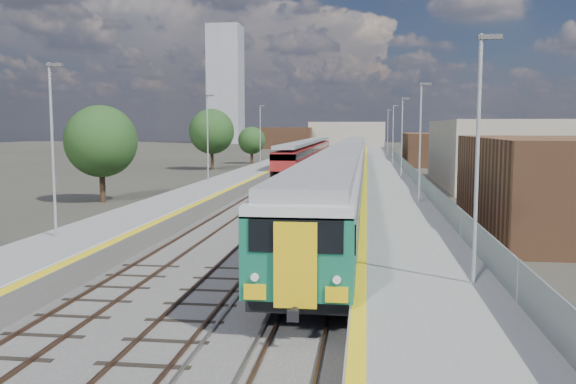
# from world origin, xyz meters

# --- Properties ---
(ground) EXTENTS (320.00, 320.00, 0.00)m
(ground) POSITION_xyz_m (0.00, 50.00, 0.00)
(ground) COLOR #47443A
(ground) RESTS_ON ground
(ballast_bed) EXTENTS (10.50, 155.00, 0.06)m
(ballast_bed) POSITION_xyz_m (-2.25, 52.50, 0.03)
(ballast_bed) COLOR #565451
(ballast_bed) RESTS_ON ground
(tracks) EXTENTS (8.96, 160.00, 0.17)m
(tracks) POSITION_xyz_m (-1.65, 54.18, 0.11)
(tracks) COLOR #4C3323
(tracks) RESTS_ON ground
(platform_right) EXTENTS (4.70, 155.00, 8.52)m
(platform_right) POSITION_xyz_m (5.28, 52.49, 0.54)
(platform_right) COLOR slate
(platform_right) RESTS_ON ground
(platform_left) EXTENTS (4.30, 155.00, 8.52)m
(platform_left) POSITION_xyz_m (-9.05, 52.49, 0.52)
(platform_left) COLOR slate
(platform_left) RESTS_ON ground
(buildings) EXTENTS (72.00, 185.50, 40.00)m
(buildings) POSITION_xyz_m (-18.12, 138.60, 10.70)
(buildings) COLOR brown
(buildings) RESTS_ON ground
(green_train) EXTENTS (3.11, 86.39, 3.42)m
(green_train) POSITION_xyz_m (1.50, 41.80, 2.41)
(green_train) COLOR black
(green_train) RESTS_ON ground
(red_train) EXTENTS (2.85, 57.82, 3.60)m
(red_train) POSITION_xyz_m (-5.50, 75.84, 2.13)
(red_train) COLOR black
(red_train) RESTS_ON ground
(tree_a) EXTENTS (5.48, 5.48, 7.43)m
(tree_a) POSITION_xyz_m (-16.77, 27.37, 4.68)
(tree_a) COLOR #382619
(tree_a) RESTS_ON ground
(tree_b) EXTENTS (6.01, 6.01, 8.14)m
(tree_b) POSITION_xyz_m (-17.29, 62.87, 5.13)
(tree_b) COLOR #382619
(tree_b) RESTS_ON ground
(tree_c) EXTENTS (4.27, 4.27, 5.79)m
(tree_c) POSITION_xyz_m (-14.55, 77.04, 3.64)
(tree_c) COLOR #382619
(tree_c) RESTS_ON ground
(tree_d) EXTENTS (4.45, 4.45, 6.03)m
(tree_d) POSITION_xyz_m (22.62, 59.78, 3.79)
(tree_d) COLOR #382619
(tree_d) RESTS_ON ground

